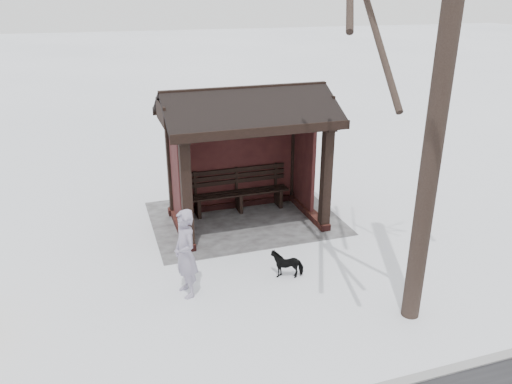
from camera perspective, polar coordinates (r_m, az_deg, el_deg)
ground at (r=11.45m, az=-1.06°, el=-3.41°), size 120.00×120.00×0.00m
trampled_patch at (r=11.62m, az=-1.35°, el=-2.97°), size 4.20×3.20×0.02m
bus_shelter at (r=10.84m, az=-1.39°, el=7.33°), size 3.60×2.40×3.09m
pedestrian at (r=8.57m, az=-8.08°, el=-6.99°), size 0.50×0.65×1.58m
dog at (r=9.30m, az=3.58°, el=-8.12°), size 0.65×0.43×0.50m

